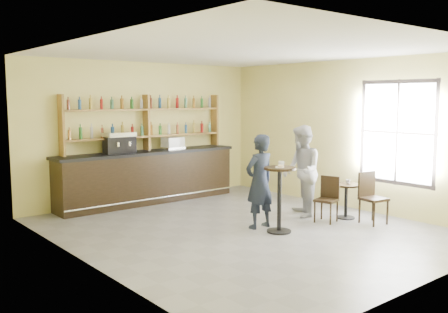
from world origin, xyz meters
TOP-DOWN VIEW (x-y plane):
  - floor at (0.00, 0.00)m, footprint 7.00×7.00m
  - ceiling at (0.00, 0.00)m, footprint 7.00×7.00m
  - wall_back at (0.00, 3.50)m, footprint 7.00×0.00m
  - wall_front at (0.00, -3.50)m, footprint 7.00×0.00m
  - wall_left at (-3.00, 0.00)m, footprint 0.00×7.00m
  - wall_right at (3.00, 0.00)m, footprint 0.00×7.00m
  - window_pane at (2.99, -1.20)m, footprint 0.00×2.00m
  - window_frame at (2.99, -1.20)m, footprint 0.04×1.70m
  - shelf_unit at (0.00, 3.37)m, footprint 4.00×0.26m
  - liquor_bottles at (0.00, 3.37)m, footprint 3.68×0.10m
  - bar_counter at (-0.11, 3.15)m, footprint 4.37×0.85m
  - espresso_machine at (-0.82, 3.15)m, footprint 0.69×0.50m
  - pastry_case at (0.57, 3.15)m, footprint 0.50×0.41m
  - pedestal_table at (0.37, -0.55)m, footprint 0.67×0.67m
  - napkin at (0.37, -0.55)m, footprint 0.21×0.21m
  - donut at (0.38, -0.56)m, footprint 0.11×0.11m
  - cup_pedestal at (0.51, -0.45)m, footprint 0.12×0.12m
  - man_main at (0.30, -0.10)m, footprint 0.64×0.42m
  - cafe_table at (2.14, -0.66)m, footprint 0.66×0.66m
  - cup_cafe at (2.19, -0.66)m, footprint 0.12×0.12m
  - chair_west at (1.59, -0.61)m, footprint 0.47×0.47m
  - chair_south at (2.19, -1.26)m, footprint 0.48×0.48m
  - patron_second at (1.59, 0.03)m, footprint 1.09×1.14m

SIDE VIEW (x-z plane):
  - floor at x=0.00m, z-range 0.00..0.00m
  - cafe_table at x=2.14m, z-range 0.00..0.69m
  - chair_west at x=1.59m, z-range 0.00..0.88m
  - chair_south at x=2.19m, z-range 0.00..0.98m
  - pedestal_table at x=0.37m, z-range 0.00..1.17m
  - bar_counter at x=-0.11m, z-range 0.00..1.18m
  - cup_cafe at x=2.19m, z-range 0.69..0.77m
  - man_main at x=0.30m, z-range 0.00..1.73m
  - patron_second at x=1.59m, z-range 0.00..1.84m
  - napkin at x=0.37m, z-range 1.17..1.17m
  - donut at x=0.38m, z-range 1.17..1.21m
  - cup_pedestal at x=0.51m, z-range 1.17..1.26m
  - pastry_case at x=0.57m, z-range 1.18..1.46m
  - espresso_machine at x=-0.82m, z-range 1.18..1.64m
  - wall_back at x=0.00m, z-range -1.90..5.10m
  - wall_front at x=0.00m, z-range -1.90..5.10m
  - wall_left at x=-3.00m, z-range -1.90..5.10m
  - wall_right at x=3.00m, z-range -1.90..5.10m
  - window_frame at x=2.99m, z-range 0.65..2.75m
  - window_pane at x=2.99m, z-range 0.70..2.70m
  - shelf_unit at x=0.00m, z-range 1.11..2.51m
  - liquor_bottles at x=0.00m, z-range 1.48..2.48m
  - ceiling at x=0.00m, z-range 3.20..3.20m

